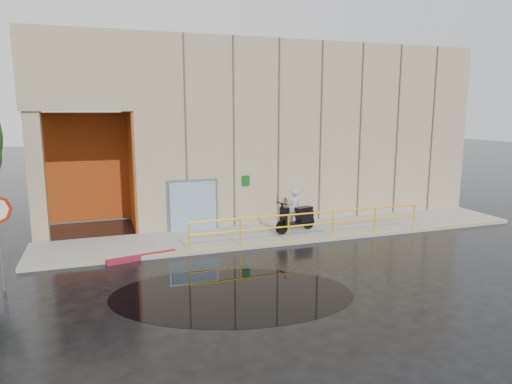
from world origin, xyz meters
The scene contains 8 objects.
ground centered at (0.00, 0.00, 0.00)m, with size 120.00×120.00×0.00m, color black.
sidewalk centered at (4.00, 4.50, 0.07)m, with size 20.00×3.00×0.15m, color gray.
building centered at (5.10, 10.98, 4.21)m, with size 20.00×10.17×8.00m.
guardrail centered at (4.25, 3.15, 0.68)m, with size 9.56×0.06×1.03m.
person centered at (4.42, 5.21, 0.94)m, with size 0.57×0.38×1.58m, color #A5A5AA.
scooter centered at (4.13, 4.31, 1.04)m, with size 2.05×1.20×1.55m.
red_curb centered at (-2.14, 3.10, 0.09)m, with size 2.40×0.18×0.18m, color maroon.
puddle centered at (-0.06, -0.79, 0.00)m, with size 6.73×4.14×0.01m, color black.
Camera 1 is at (-3.29, -12.29, 5.02)m, focal length 32.00 mm.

